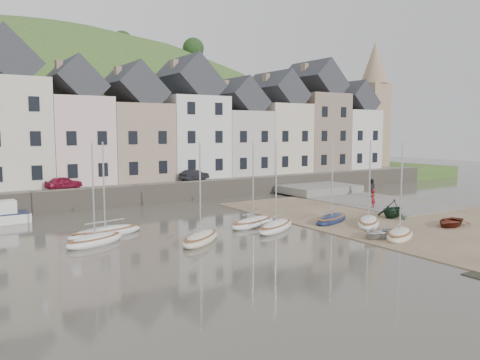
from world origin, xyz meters
TOP-DOWN VIEW (x-y plane):
  - ground at (0.00, 0.00)m, footprint 160.00×160.00m
  - quay_land at (0.00, 32.00)m, footprint 90.00×30.00m
  - quay_street at (0.00, 20.50)m, footprint 70.00×7.00m
  - seawall at (0.00, 17.00)m, footprint 70.00×1.20m
  - beach at (11.00, 0.00)m, footprint 18.00×26.00m
  - slipway at (15.00, 8.00)m, footprint 8.00×18.00m
  - hillside at (-5.00, 60.00)m, footprint 134.40×84.00m
  - townhouse_terrace at (1.76, 24.00)m, footprint 61.05×8.00m
  - church_spire at (34.55, 24.00)m, footprint 4.00×4.00m
  - sailboat_0 at (-10.74, 5.44)m, footprint 5.37×2.52m
  - sailboat_1 at (-11.96, 3.51)m, footprint 4.33×3.02m
  - sailboat_2 at (-6.33, 0.56)m, footprint 4.35×4.03m
  - sailboat_3 at (-0.80, 2.99)m, footprint 4.96×3.09m
  - sailboat_4 at (-0.27, 0.98)m, footprint 4.93×3.83m
  - sailboat_5 at (4.88, 0.96)m, footprint 4.75×3.30m
  - sailboat_6 at (6.30, -1.35)m, footprint 4.56×4.17m
  - sailboat_7 at (4.83, -5.31)m, footprint 4.29×3.36m
  - rowboat_white at (3.75, -4.50)m, footprint 3.19×2.47m
  - rowboat_green at (9.96, -0.44)m, footprint 3.05×2.74m
  - rowboat_red at (10.83, -4.82)m, footprint 3.49×2.88m
  - person_red at (12.22, 3.60)m, footprint 0.69×0.61m
  - person_dark at (17.52, 8.59)m, footprint 0.94×0.77m
  - car_left at (-10.18, 19.50)m, footprint 3.48×2.19m
  - car_right at (2.91, 19.50)m, footprint 3.63×2.21m

SIDE VIEW (x-z plane):
  - hillside at x=-5.00m, z-range -59.99..24.01m
  - ground at x=0.00m, z-range 0.00..0.00m
  - beach at x=11.00m, z-range 0.00..0.06m
  - slipway at x=15.00m, z-range 0.00..0.12m
  - sailboat_0 at x=-10.74m, z-range -2.90..3.42m
  - sailboat_4 at x=-0.27m, z-range -2.90..3.42m
  - sailboat_3 at x=-0.80m, z-range -2.90..3.42m
  - sailboat_6 at x=6.30m, z-range -2.90..3.42m
  - sailboat_5 at x=4.88m, z-range -2.90..3.42m
  - sailboat_2 at x=-6.33m, z-range -2.90..3.42m
  - sailboat_7 at x=4.83m, z-range -2.89..3.43m
  - sailboat_1 at x=-11.96m, z-range -2.89..3.43m
  - rowboat_white at x=3.75m, z-range 0.06..0.67m
  - rowboat_red at x=10.83m, z-range 0.06..0.69m
  - quay_land at x=0.00m, z-range 0.00..1.50m
  - rowboat_green at x=9.96m, z-range 0.06..1.49m
  - seawall at x=0.00m, z-range 0.00..1.80m
  - person_red at x=12.22m, z-range 0.12..1.70m
  - person_dark at x=17.52m, z-range 0.12..1.88m
  - quay_street at x=0.00m, z-range 1.50..1.60m
  - car_left at x=-10.18m, z-range 1.60..2.71m
  - car_right at x=2.91m, z-range 1.60..2.73m
  - townhouse_terrace at x=1.76m, z-range 0.36..14.29m
  - church_spire at x=34.55m, z-range 2.06..20.06m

